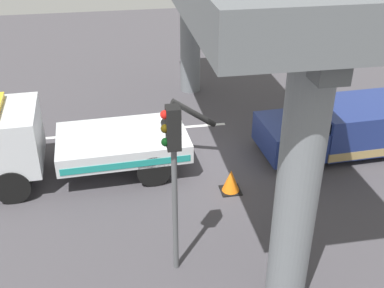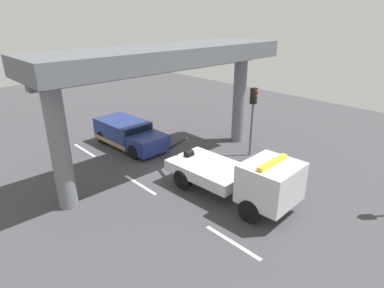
# 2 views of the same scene
# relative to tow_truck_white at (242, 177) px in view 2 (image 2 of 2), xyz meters

# --- Properties ---
(ground_plane) EXTENTS (60.00, 40.00, 0.10)m
(ground_plane) POSITION_rel_tow_truck_white_xyz_m (-4.39, -0.04, -1.25)
(ground_plane) COLOR #423F44
(lane_stripe_west) EXTENTS (2.60, 0.16, 0.01)m
(lane_stripe_west) POSITION_rel_tow_truck_white_xyz_m (-10.39, -2.50, -1.20)
(lane_stripe_west) COLOR silver
(lane_stripe_west) RESTS_ON ground
(lane_stripe_mid) EXTENTS (2.60, 0.16, 0.01)m
(lane_stripe_mid) POSITION_rel_tow_truck_white_xyz_m (-4.39, -2.50, -1.20)
(lane_stripe_mid) COLOR silver
(lane_stripe_mid) RESTS_ON ground
(lane_stripe_east) EXTENTS (2.60, 0.16, 0.01)m
(lane_stripe_east) POSITION_rel_tow_truck_white_xyz_m (1.61, -2.50, -1.20)
(lane_stripe_east) COLOR silver
(lane_stripe_east) RESTS_ON ground
(tow_truck_white) EXTENTS (7.30, 2.65, 2.46)m
(tow_truck_white) POSITION_rel_tow_truck_white_xyz_m (0.00, 0.00, 0.00)
(tow_truck_white) COLOR silver
(tow_truck_white) RESTS_ON ground
(towed_van_green) EXTENTS (5.29, 2.42, 1.58)m
(towed_van_green) POSITION_rel_tow_truck_white_xyz_m (-9.15, -0.04, -0.42)
(towed_van_green) COLOR navy
(towed_van_green) RESTS_ON ground
(overpass_structure) EXTENTS (3.60, 13.66, 6.45)m
(overpass_structure) POSITION_rel_tow_truck_white_xyz_m (-4.99, -0.04, 4.34)
(overpass_structure) COLOR slate
(overpass_structure) RESTS_ON ground
(traffic_light_near) EXTENTS (0.39, 0.32, 4.07)m
(traffic_light_near) POSITION_rel_tow_truck_white_xyz_m (-2.87, 4.42, 1.77)
(traffic_light_near) COLOR #515456
(traffic_light_near) RESTS_ON ground
(traffic_cone_orange) EXTENTS (0.58, 0.58, 0.69)m
(traffic_cone_orange) POSITION_rel_tow_truck_white_xyz_m (-4.86, 1.65, -0.87)
(traffic_cone_orange) COLOR orange
(traffic_cone_orange) RESTS_ON ground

